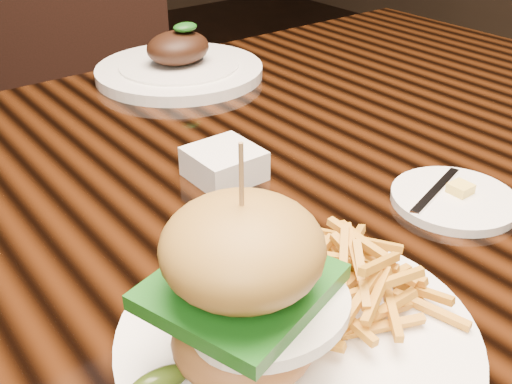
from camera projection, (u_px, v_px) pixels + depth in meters
dining_table at (213, 241)px, 0.72m from camera, size 1.60×0.90×0.75m
burger_plate at (289, 304)px, 0.44m from camera, size 0.28×0.28×0.19m
side_saucer at (454, 199)px, 0.64m from camera, size 0.13×0.13×0.02m
ramekin at (224, 164)px, 0.69m from camera, size 0.08×0.08×0.04m
far_dish at (179, 66)px, 0.99m from camera, size 0.28×0.28×0.09m
chair_far at (88, 95)px, 1.50m from camera, size 0.60×0.60×0.95m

